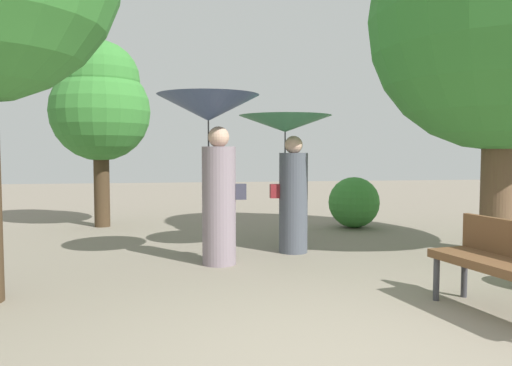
# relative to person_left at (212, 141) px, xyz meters

# --- Properties ---
(person_left) EXTENTS (1.29, 1.29, 2.16)m
(person_left) POSITION_rel_person_left_xyz_m (0.00, 0.00, 0.00)
(person_left) COLOR gray
(person_left) RESTS_ON ground
(person_right) EXTENTS (1.32, 1.32, 1.95)m
(person_right) POSITION_rel_person_left_xyz_m (1.12, 0.60, -0.15)
(person_right) COLOR #474C56
(person_right) RESTS_ON ground
(tree_mid_left) EXTENTS (1.87, 1.87, 3.53)m
(tree_mid_left) POSITION_rel_person_left_xyz_m (-1.88, 3.53, 0.80)
(tree_mid_left) COLOR #42301E
(tree_mid_left) RESTS_ON ground
(bush_path_left) EXTENTS (0.96, 0.96, 0.96)m
(bush_path_left) POSITION_rel_person_left_xyz_m (2.85, 2.67, -1.09)
(bush_path_left) COLOR #387F33
(bush_path_left) RESTS_ON ground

